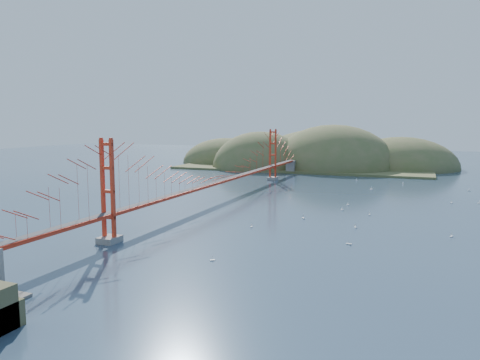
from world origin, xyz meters
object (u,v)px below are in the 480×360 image
at_px(sailboat_2, 349,243).
at_px(sailboat_1, 303,218).
at_px(bridge, 220,160).
at_px(sailboat_0, 370,214).

bearing_deg(sailboat_2, sailboat_1, 124.59).
bearing_deg(sailboat_2, bridge, 139.79).
xyz_separation_m(sailboat_1, sailboat_0, (8.30, 5.94, -0.02)).
bearing_deg(sailboat_1, sailboat_2, -55.41).
relative_size(sailboat_1, sailboat_0, 1.22).
bearing_deg(sailboat_1, sailboat_0, 35.60).
xyz_separation_m(bridge, sailboat_2, (25.00, -21.13, -6.85)).
distance_m(bridge, sailboat_0, 26.45).
distance_m(bridge, sailboat_1, 20.65).
xyz_separation_m(bridge, sailboat_1, (17.00, -9.53, -6.85)).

